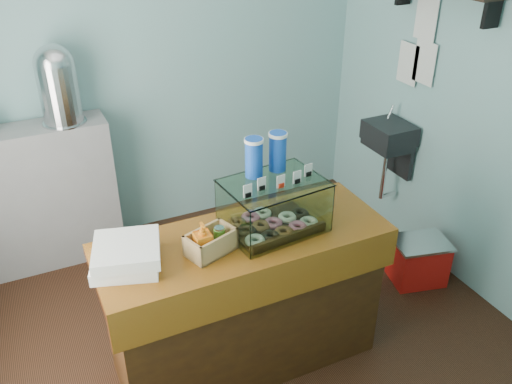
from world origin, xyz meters
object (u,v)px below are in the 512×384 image
red_cooler (418,261)px  display_case (271,200)px  counter (245,300)px  coffee_urn (57,83)px

red_cooler → display_case: bearing=-161.1°
counter → red_cooler: (1.45, 0.16, -0.29)m
counter → coffee_urn: coffee_urn is taller
display_case → red_cooler: display_case is taller
display_case → coffee_urn: bearing=113.7°
counter → coffee_urn: 1.94m
display_case → red_cooler: bearing=-0.3°
coffee_urn → red_cooler: size_ratio=1.24×
counter → coffee_urn: size_ratio=2.91×
counter → red_cooler: size_ratio=3.61×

